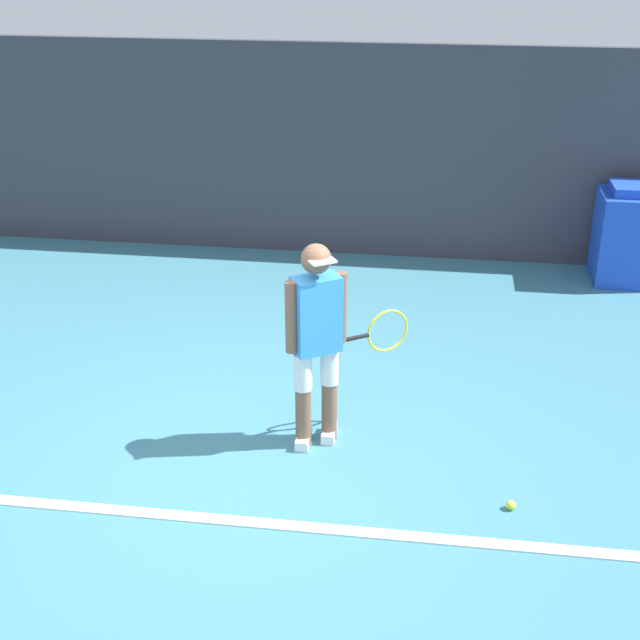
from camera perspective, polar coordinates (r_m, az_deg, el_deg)
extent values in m
plane|color=teal|center=(6.60, -4.98, -9.92)|extent=(24.00, 24.00, 0.00)
cube|color=#383842|center=(10.34, 0.47, 10.74)|extent=(24.00, 0.10, 2.42)
cube|color=white|center=(6.19, -6.05, -12.62)|extent=(21.60, 0.10, 0.01)
cylinder|color=brown|center=(6.80, -1.08, -6.22)|extent=(0.12, 0.12, 0.49)
cylinder|color=white|center=(6.60, -1.10, -3.29)|extent=(0.14, 0.14, 0.30)
cube|color=white|center=(6.91, -1.06, -7.66)|extent=(0.10, 0.24, 0.08)
cylinder|color=brown|center=(6.88, 0.60, -5.81)|extent=(0.12, 0.12, 0.49)
cylinder|color=white|center=(6.69, 0.61, -2.91)|extent=(0.14, 0.14, 0.30)
cube|color=white|center=(6.99, 0.59, -7.24)|extent=(0.10, 0.24, 0.08)
cube|color=#338CE0|center=(6.45, -0.25, 0.35)|extent=(0.39, 0.35, 0.58)
sphere|color=brown|center=(6.28, -0.25, 3.93)|extent=(0.22, 0.22, 0.22)
cube|color=white|center=(6.19, 0.14, 3.80)|extent=(0.22, 0.20, 0.02)
cylinder|color=brown|center=(6.37, -1.85, 0.17)|extent=(0.09, 0.09, 0.55)
cylinder|color=brown|center=(6.52, 1.32, 0.80)|extent=(0.09, 0.09, 0.55)
cylinder|color=black|center=(6.69, 2.21, -1.16)|extent=(0.22, 0.16, 0.03)
torus|color=yellow|center=(6.81, 4.34, -0.70)|extent=(0.30, 0.21, 0.35)
sphere|color=#D1E533|center=(6.38, 12.11, -11.51)|extent=(0.07, 0.07, 0.07)
cube|color=blue|center=(10.25, 18.97, 5.03)|extent=(0.63, 0.67, 0.99)
cube|color=blue|center=(10.09, 19.40, 7.93)|extent=(0.44, 0.47, 0.10)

